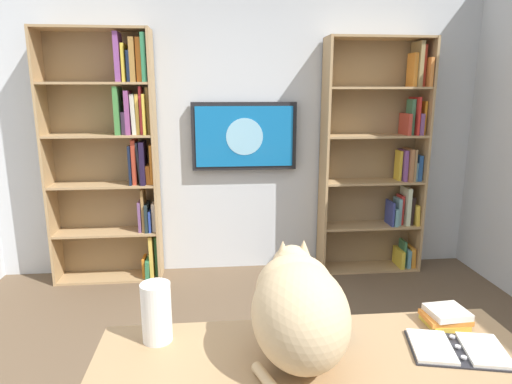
# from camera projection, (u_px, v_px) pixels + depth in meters

# --- Properties ---
(wall_back) EXTENTS (4.52, 0.06, 2.70)m
(wall_back) POSITION_uv_depth(u_px,v_px,m) (240.00, 127.00, 4.02)
(wall_back) COLOR silver
(wall_back) RESTS_ON ground
(bookshelf_left) EXTENTS (0.94, 0.28, 2.13)m
(bookshelf_left) POSITION_uv_depth(u_px,v_px,m) (384.00, 160.00, 4.05)
(bookshelf_left) COLOR tan
(bookshelf_left) RESTS_ON ground
(bookshelf_right) EXTENTS (0.93, 0.28, 2.17)m
(bookshelf_right) POSITION_uv_depth(u_px,v_px,m) (117.00, 152.00, 3.80)
(bookshelf_right) COLOR tan
(bookshelf_right) RESTS_ON ground
(wall_mounted_tv) EXTENTS (0.94, 0.07, 0.61)m
(wall_mounted_tv) POSITION_uv_depth(u_px,v_px,m) (244.00, 136.00, 3.96)
(wall_mounted_tv) COLOR black
(cat) EXTENTS (0.33, 0.59, 0.38)m
(cat) POSITION_uv_depth(u_px,v_px,m) (298.00, 306.00, 1.51)
(cat) COLOR #D1B284
(cat) RESTS_ON desk
(open_binder) EXTENTS (0.37, 0.29, 0.02)m
(open_binder) POSITION_uv_depth(u_px,v_px,m) (458.00, 349.00, 1.57)
(open_binder) COLOR #26262B
(open_binder) RESTS_ON desk
(paper_towel_roll) EXTENTS (0.11, 0.11, 0.23)m
(paper_towel_roll) POSITION_uv_depth(u_px,v_px,m) (157.00, 312.00, 1.62)
(paper_towel_roll) COLOR white
(paper_towel_roll) RESTS_ON desk
(coffee_mug) EXTENTS (0.08, 0.08, 0.10)m
(coffee_mug) POSITION_uv_depth(u_px,v_px,m) (339.00, 324.00, 1.67)
(coffee_mug) COLOR #335999
(coffee_mug) RESTS_ON desk
(desk_book_stack) EXTENTS (0.17, 0.14, 0.07)m
(desk_book_stack) POSITION_uv_depth(u_px,v_px,m) (446.00, 317.00, 1.75)
(desk_book_stack) COLOR gold
(desk_book_stack) RESTS_ON desk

